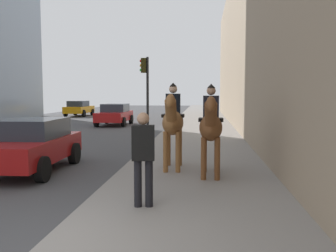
# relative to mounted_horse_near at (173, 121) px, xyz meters

# --- Properties ---
(mounted_horse_near) EXTENTS (2.15, 0.61, 2.31)m
(mounted_horse_near) POSITION_rel_mounted_horse_near_xyz_m (0.00, 0.00, 0.00)
(mounted_horse_near) COLOR brown
(mounted_horse_near) RESTS_ON sidewalk_slab
(mounted_horse_far) EXTENTS (2.15, 0.61, 2.27)m
(mounted_horse_far) POSITION_rel_mounted_horse_near_xyz_m (-0.76, -0.99, -0.04)
(mounted_horse_far) COLOR brown
(mounted_horse_far) RESTS_ON sidewalk_slab
(pedestrian_greeting) EXTENTS (0.31, 0.43, 1.70)m
(pedestrian_greeting) POSITION_rel_mounted_horse_near_xyz_m (-3.32, 0.24, -0.32)
(pedestrian_greeting) COLOR black
(pedestrian_greeting) RESTS_ON sidewalk_slab
(car_near_lane) EXTENTS (4.12, 1.95, 1.44)m
(car_near_lane) POSITION_rel_mounted_horse_near_xyz_m (24.20, 10.94, -0.67)
(car_near_lane) COLOR orange
(car_near_lane) RESTS_ON ground
(car_mid_lane) EXTENTS (3.92, 1.99, 1.44)m
(car_mid_lane) POSITION_rel_mounted_horse_near_xyz_m (-0.04, 3.94, -0.66)
(car_mid_lane) COLOR maroon
(car_mid_lane) RESTS_ON ground
(car_far_lane) EXTENTS (4.16, 2.00, 1.44)m
(car_far_lane) POSITION_rel_mounted_horse_near_xyz_m (14.70, 5.17, -0.66)
(car_far_lane) COLOR maroon
(car_far_lane) RESTS_ON ground
(traffic_light_near_curb) EXTENTS (0.20, 0.44, 3.89)m
(traffic_light_near_curb) POSITION_rel_mounted_horse_near_xyz_m (8.00, 1.99, 1.19)
(traffic_light_near_curb) COLOR black
(traffic_light_near_curb) RESTS_ON ground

